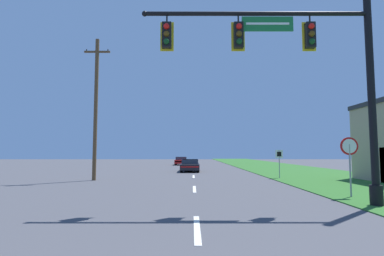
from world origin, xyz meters
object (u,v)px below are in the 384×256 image
at_px(utility_pole_near, 94,106).
at_px(car_ahead, 189,165).
at_px(far_car, 180,161).
at_px(route_sign_post, 278,157).
at_px(stop_sign, 348,153).
at_px(signal_mast, 307,70).

bearing_deg(utility_pole_near, car_ahead, 55.58).
height_order(far_car, route_sign_post, route_sign_post).
relative_size(route_sign_post, utility_pole_near, 0.21).
bearing_deg(stop_sign, utility_pole_near, 149.83).
bearing_deg(signal_mast, far_car, 99.68).
bearing_deg(route_sign_post, signal_mast, -100.69).
bearing_deg(car_ahead, utility_pole_near, -124.42).
xyz_separation_m(car_ahead, stop_sign, (6.89, -17.20, 1.26)).
height_order(signal_mast, far_car, signal_mast).
distance_m(far_car, utility_pole_near, 25.67).
bearing_deg(signal_mast, route_sign_post, 79.31).
xyz_separation_m(route_sign_post, utility_pole_near, (-13.05, -1.48, 3.55)).
relative_size(car_ahead, far_car, 1.06).
bearing_deg(signal_mast, stop_sign, 39.68).
xyz_separation_m(signal_mast, stop_sign, (2.43, 2.02, -3.03)).
bearing_deg(car_ahead, stop_sign, -68.17).
bearing_deg(stop_sign, signal_mast, -140.32).
xyz_separation_m(car_ahead, far_car, (-1.43, 15.33, -0.00)).
relative_size(far_car, utility_pole_near, 0.43).
relative_size(signal_mast, far_car, 2.05).
xyz_separation_m(far_car, stop_sign, (8.33, -32.54, 1.26)).
xyz_separation_m(car_ahead, utility_pole_near, (-6.47, -9.44, 4.48)).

